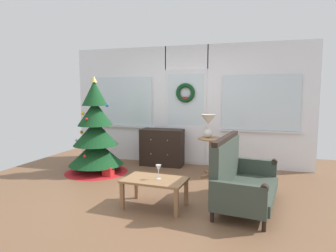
{
  "coord_description": "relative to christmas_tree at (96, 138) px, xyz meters",
  "views": [
    {
      "loc": [
        1.45,
        -4.08,
        1.55
      ],
      "look_at": [
        0.05,
        0.55,
        1.0
      ],
      "focal_mm": 31.24,
      "sensor_mm": 36.0,
      "label": 1
    }
  ],
  "objects": [
    {
      "name": "ground_plane",
      "position": [
        1.52,
        -0.88,
        -0.68
      ],
      "size": [
        6.76,
        6.76,
        0.0
      ],
      "primitive_type": "plane",
      "color": "brown"
    },
    {
      "name": "back_wall_with_door",
      "position": [
        1.52,
        1.2,
        0.61
      ],
      "size": [
        5.2,
        0.19,
        2.55
      ],
      "color": "white",
      "rests_on": "ground"
    },
    {
      "name": "christmas_tree",
      "position": [
        0.0,
        0.0,
        0.0
      ],
      "size": [
        1.22,
        1.22,
        1.87
      ],
      "color": "#4C331E",
      "rests_on": "ground"
    },
    {
      "name": "dresser_cabinet",
      "position": [
        1.07,
        0.91,
        -0.29
      ],
      "size": [
        0.91,
        0.46,
        0.78
      ],
      "color": "black",
      "rests_on": "ground"
    },
    {
      "name": "settee_sofa",
      "position": [
        2.78,
        -0.95,
        -0.3
      ],
      "size": [
        0.88,
        1.52,
        0.96
      ],
      "color": "black",
      "rests_on": "ground"
    },
    {
      "name": "side_table",
      "position": [
        2.19,
        0.41,
        -0.17
      ],
      "size": [
        0.5,
        0.48,
        0.71
      ],
      "color": "#8E6642",
      "rests_on": "ground"
    },
    {
      "name": "table_lamp",
      "position": [
        2.13,
        0.45,
        0.32
      ],
      "size": [
        0.28,
        0.28,
        0.44
      ],
      "color": "silver",
      "rests_on": "side_table"
    },
    {
      "name": "coffee_table",
      "position": [
        1.69,
        -1.34,
        -0.34
      ],
      "size": [
        0.87,
        0.57,
        0.39
      ],
      "color": "#8E6642",
      "rests_on": "ground"
    },
    {
      "name": "wine_glass",
      "position": [
        1.74,
        -1.33,
        -0.14
      ],
      "size": [
        0.08,
        0.08,
        0.2
      ],
      "color": "silver",
      "rests_on": "coffee_table"
    },
    {
      "name": "gift_box",
      "position": [
        0.37,
        -0.21,
        -0.59
      ],
      "size": [
        0.18,
        0.16,
        0.18
      ],
      "primitive_type": "cube",
      "color": "red",
      "rests_on": "ground"
    }
  ]
}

